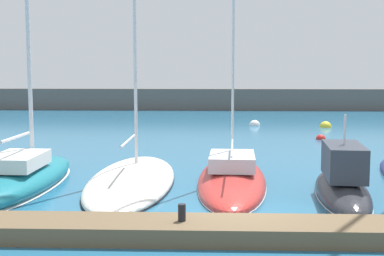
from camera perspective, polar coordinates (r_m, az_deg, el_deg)
ground_plane at (r=15.55m, az=5.13°, el=-9.93°), size 120.00×120.00×0.00m
dock_pier at (r=13.98m, az=5.48°, el=-10.83°), size 22.33×1.61×0.48m
breakwater_seawall at (r=54.52m, az=3.00°, el=3.09°), size 108.00×2.07×2.14m
sailboat_teal_nearest at (r=20.65m, az=-17.54°, el=-4.87°), size 2.60×8.52×15.56m
sailboat_ivory_second at (r=20.35m, az=-6.44°, el=-5.39°), size 3.16×9.59×20.13m
sailboat_red_third at (r=20.34m, az=4.27°, el=-5.40°), size 2.96×9.36×14.68m
motorboat_charcoal_fourth at (r=18.82m, az=15.70°, el=-5.97°), size 2.25×6.20×3.28m
mooring_buoy_yellow at (r=40.08m, az=14.05°, el=0.09°), size 0.86×0.86×0.86m
mooring_buoy_red at (r=33.36m, az=13.56°, el=-1.18°), size 0.60×0.60×0.60m
mooring_buoy_white at (r=40.25m, az=6.69°, el=0.27°), size 0.81×0.81×0.81m
dock_bollard at (r=13.85m, az=-1.09°, el=-8.99°), size 0.20×0.20×0.44m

